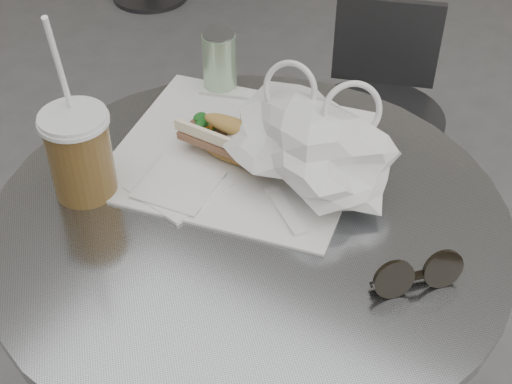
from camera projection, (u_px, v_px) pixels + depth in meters
The scene contains 9 objects.
cafe_table at pixel (251, 331), 1.22m from camera, with size 0.76×0.76×0.74m.
chair_far at pixel (373, 146), 1.90m from camera, with size 0.36×0.38×0.65m.
sandwich_paper at pixel (239, 152), 1.14m from camera, with size 0.38×0.36×0.00m, color white.
banh_mi at pixel (232, 141), 1.11m from camera, with size 0.21×0.09×0.07m.
iced_coffee at pixel (80, 152), 1.03m from camera, with size 0.10×0.10×0.29m.
sunglasses at pixel (417, 275), 0.92m from camera, with size 0.10×0.11×0.06m.
plastic_bag at pixel (310, 145), 1.06m from camera, with size 0.25×0.19×0.13m, color silver, non-canonical shape.
napkin_stack at pixel (179, 186), 1.08m from camera, with size 0.14×0.14×0.01m.
drink_can at pixel (219, 62), 1.25m from camera, with size 0.06×0.06×0.11m.
Camera 1 is at (0.42, -0.44, 1.44)m, focal length 50.00 mm.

